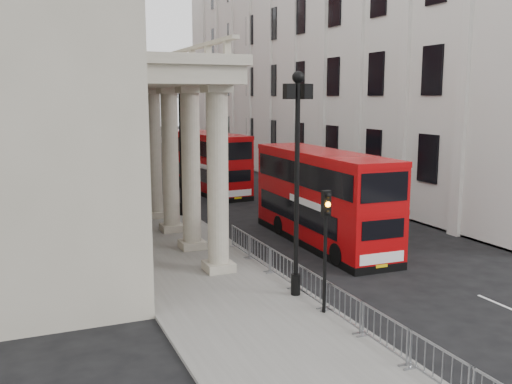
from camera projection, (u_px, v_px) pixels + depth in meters
ground at (368, 335)px, 18.23m from camera, size 260.00×260.00×0.00m
sidewalk_west at (118, 194)px, 44.37m from camera, size 6.00×140.00×0.12m
sidewalk_east at (306, 182)px, 50.66m from camera, size 3.00×140.00×0.12m
kerb at (155, 191)px, 45.49m from camera, size 0.20×140.00×0.14m
portico_building at (5, 127)px, 29.61m from camera, size 9.00×28.00×12.00m
brick_building at (6, 61)px, 56.08m from camera, size 9.00×32.00×22.00m
west_building_far at (9, 80)px, 85.35m from camera, size 9.00×30.00×20.00m
east_building at (322, 41)px, 51.38m from camera, size 8.00×55.00×25.00m
monument_column at (108, 49)px, 101.57m from camera, size 8.00×8.00×54.20m
lamp_post_south at (297, 169)px, 20.83m from camera, size 1.05×0.44×8.32m
lamp_post_mid at (181, 139)px, 35.39m from camera, size 1.05×0.44×8.32m
lamp_post_north at (132, 127)px, 49.94m from camera, size 1.05×0.44×8.32m
traffic_light at (326, 229)px, 19.33m from camera, size 0.28×0.33×4.30m
crowd_barriers at (325, 295)px, 20.01m from camera, size 0.50×18.75×1.10m
bus_near at (322, 196)px, 29.25m from camera, size 2.94×11.17×4.80m
bus_far at (207, 161)px, 45.42m from camera, size 3.69×11.16×4.73m
pedestrian_a at (129, 214)px, 32.49m from camera, size 0.64×0.50×1.56m
pedestrian_b at (120, 208)px, 33.87m from camera, size 0.97×0.81×1.79m
pedestrian_c at (142, 219)px, 31.21m from camera, size 0.87×0.68×1.57m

